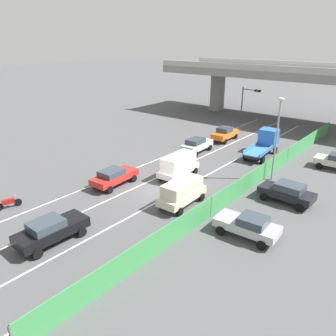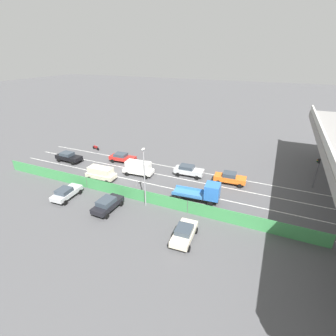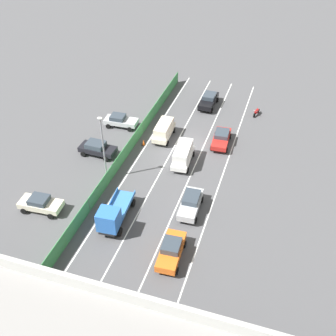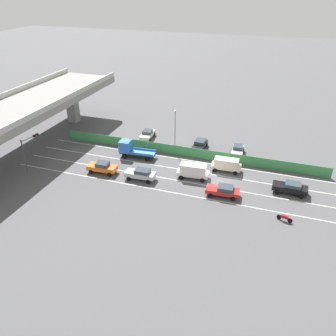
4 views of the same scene
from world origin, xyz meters
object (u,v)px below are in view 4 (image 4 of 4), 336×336
Objects in this scene: car_sedan_silver at (141,174)px; flatbed_truck_blue at (131,149)px; parked_sedan_dark at (200,144)px; motorcycle at (285,218)px; traffic_light at (29,147)px; parked_wagon_silver at (238,150)px; car_taxi_orange at (102,167)px; traffic_cone at (214,161)px; street_lamp at (175,128)px; car_van_cream at (226,164)px; car_sedan_red at (223,190)px; car_sedan_black at (291,187)px; parked_sedan_cream at (147,134)px; car_van_white at (193,170)px.

car_sedan_silver is 7.77m from flatbed_truck_blue.
flatbed_truck_blue reaches higher than parked_sedan_dark.
traffic_light is at bearing 88.43° from motorcycle.
car_taxi_orange is at bearing 124.28° from parked_wagon_silver.
motorcycle is 2.62× the size of traffic_cone.
flatbed_truck_blue is at bearing 119.27° from street_lamp.
parked_sedan_dark is 5.66m from traffic_cone.
traffic_light is (-8.78, 12.70, 2.42)m from flatbed_truck_blue.
traffic_cone is (2.07, -13.70, -1.05)m from flatbed_truck_blue.
car_van_cream is 13.55m from motorcycle.
car_sedan_red is 2.42× the size of motorcycle.
parked_sedan_cream is at bearing 67.06° from car_sedan_black.
car_sedan_black is at bearing -112.94° from parked_sedan_cream.
parked_wagon_silver is 1.00× the size of parked_sedan_dark.
traffic_light is (-5.34, 24.34, 2.54)m from car_van_white.
car_van_white reaches higher than parked_wagon_silver.
parked_wagon_silver is (12.72, -12.32, -0.07)m from car_sedan_silver.
car_sedan_black is 9.39m from car_sedan_red.
parked_sedan_cream is (1.31, 16.85, 0.02)m from parked_wagon_silver.
traffic_cone is at bearing 19.29° from car_sedan_red.
parked_sedan_cream is (17.50, 25.05, 0.42)m from motorcycle.
parked_wagon_silver is 5.90× the size of traffic_cone.
car_sedan_black is 10.10m from car_van_cream.
flatbed_truck_blue is 3.17× the size of motorcycle.
car_van_white reaches higher than motorcycle.
car_van_white is 0.79× the size of flatbed_truck_blue.
car_van_cream reaches higher than motorcycle.
car_sedan_red is at bearing -122.78° from car_van_white.
parked_sedan_dark is at bearing -56.32° from traffic_light.
street_lamp reaches higher than traffic_light.
traffic_light is 22.93m from street_lamp.
car_van_cream is at bearing 70.60° from car_sedan_black.
car_van_cream reaches higher than parked_sedan_cream.
car_sedan_silver reaches higher than motorcycle.
parked_sedan_cream is 14.89m from traffic_cone.
traffic_cone is at bearing -47.70° from car_sedan_silver.
parked_sedan_cream is (10.80, 25.52, -0.04)m from car_sedan_black.
traffic_cone is at bearing 144.47° from parked_wagon_silver.
parked_sedan_cream reaches higher than motorcycle.
car_sedan_red is at bearing 69.52° from motorcycle.
flatbed_truck_blue is (6.76, 16.79, 0.52)m from car_sedan_red.
car_sedan_silver is 6.23× the size of traffic_cone.
car_van_white is at bearing 64.45° from motorcycle.
car_van_cream is 1.05× the size of parked_sedan_cream.
car_sedan_red is 0.97× the size of car_van_white.
motorcycle is (-3.47, -20.52, -0.48)m from car_sedan_silver.
parked_sedan_dark is at bearing 26.46° from car_sedan_red.
parked_sedan_cream is 0.57× the size of street_lamp.
traffic_light is (-15.16, 29.48, 2.94)m from parked_wagon_silver.
parked_sedan_dark is 5.91m from street_lamp.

